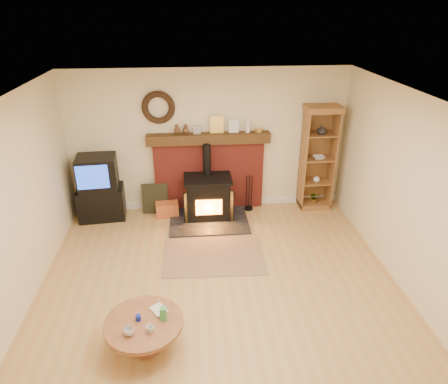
{
  "coord_description": "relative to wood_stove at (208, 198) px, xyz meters",
  "views": [
    {
      "loc": [
        -0.34,
        -4.16,
        3.6
      ],
      "look_at": [
        0.13,
        1.0,
        1.11
      ],
      "focal_mm": 32.0,
      "sensor_mm": 36.0,
      "label": 1
    }
  ],
  "objects": [
    {
      "name": "ground",
      "position": [
        0.05,
        -2.28,
        -0.38
      ],
      "size": [
        5.5,
        5.5,
        0.0
      ],
      "primitive_type": "plane",
      "color": "tan",
      "rests_on": "ground"
    },
    {
      "name": "room_shell",
      "position": [
        0.03,
        -2.18,
        1.33
      ],
      "size": [
        5.02,
        5.52,
        2.61
      ],
      "color": "beige",
      "rests_on": "ground"
    },
    {
      "name": "chimney_breast",
      "position": [
        0.05,
        0.39,
        0.42
      ],
      "size": [
        2.2,
        0.22,
        1.78
      ],
      "color": "maroon",
      "rests_on": "ground"
    },
    {
      "name": "wood_stove",
      "position": [
        0.0,
        0.0,
        0.0
      ],
      "size": [
        1.4,
        1.0,
        1.34
      ],
      "color": "black",
      "rests_on": "ground"
    },
    {
      "name": "area_rug",
      "position": [
        0.02,
        -1.26,
        -0.38
      ],
      "size": [
        1.59,
        1.12,
        0.01
      ],
      "primitive_type": "cube",
      "rotation": [
        0.0,
        0.0,
        -0.03
      ],
      "color": "brown",
      "rests_on": "ground"
    },
    {
      "name": "tv_unit",
      "position": [
        -1.92,
        0.19,
        0.18
      ],
      "size": [
        0.85,
        0.63,
        1.18
      ],
      "color": "black",
      "rests_on": "ground"
    },
    {
      "name": "curio_cabinet",
      "position": [
        2.04,
        0.28,
        0.6
      ],
      "size": [
        0.63,
        0.45,
        1.96
      ],
      "color": "brown",
      "rests_on": "ground"
    },
    {
      "name": "firelog_box",
      "position": [
        -0.75,
        0.12,
        -0.26
      ],
      "size": [
        0.43,
        0.29,
        0.25
      ],
      "primitive_type": "cube",
      "rotation": [
        0.0,
        0.0,
        0.08
      ],
      "color": "orange",
      "rests_on": "ground"
    },
    {
      "name": "leaning_painting",
      "position": [
        -0.97,
        0.27,
        -0.1
      ],
      "size": [
        0.47,
        0.13,
        0.57
      ],
      "primitive_type": "cube",
      "rotation": [
        -0.17,
        0.0,
        0.0
      ],
      "color": "black",
      "rests_on": "ground"
    },
    {
      "name": "fire_tools",
      "position": [
        0.78,
        0.22,
        -0.25
      ],
      "size": [
        0.16,
        0.16,
        0.7
      ],
      "color": "black",
      "rests_on": "ground"
    },
    {
      "name": "coffee_table",
      "position": [
        -0.88,
        -3.0,
        -0.07
      ],
      "size": [
        0.88,
        0.88,
        0.54
      ],
      "color": "brown",
      "rests_on": "ground"
    }
  ]
}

